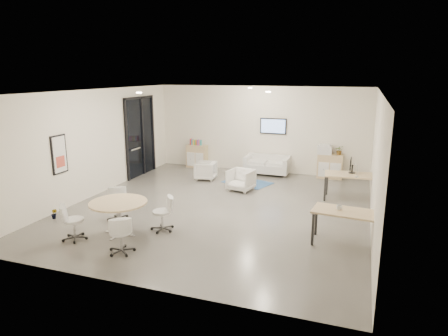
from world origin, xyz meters
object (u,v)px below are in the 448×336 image
Objects in this scene: loveseat at (267,166)px; sideboard_right at (330,166)px; round_table at (118,205)px; desk_rear at (351,177)px; armchair_left at (206,170)px; armchair_right at (241,179)px; desk_front at (347,215)px; sideboard_left at (197,156)px.

sideboard_right is at bearing 4.41° from loveseat.
round_table reaches higher than loveseat.
desk_rear is (0.80, -2.39, 0.28)m from sideboard_right.
desk_rear is at bearing 42.12° from round_table.
desk_rear is 1.20× the size of round_table.
loveseat is at bearing 121.17° from armchair_left.
armchair_right is 4.66m from round_table.
desk_rear is at bearing 74.70° from armchair_left.
armchair_left is 5.27m from round_table.
round_table is at bearing -121.16° from sideboard_right.
armchair_right is 3.36m from desk_rear.
loveseat is 6.30m from desk_front.
armchair_left is at bearing -57.92° from sideboard_left.
desk_rear is 6.67m from round_table.
desk_rear is (4.91, -0.78, 0.36)m from armchair_left.
sideboard_right is 2.54m from desk_rear.
sideboard_left reaches higher than desk_rear.
round_table is at bearing -81.90° from sideboard_left.
loveseat is 1.22× the size of round_table.
desk_rear is 1.04× the size of desk_front.
armchair_left is 1.81m from armchair_right.
armchair_left is at bearing -158.61° from sideboard_right.
desk_front is at bearing 13.55° from round_table.
armchair_right is at bearing 69.72° from round_table.
loveseat is at bearing -175.62° from sideboard_right.
loveseat is at bearing 138.70° from desk_rear.
desk_front is (0.82, -5.67, 0.25)m from sideboard_right.
sideboard_right is at bearing 104.23° from desk_front.
sideboard_left is 5.13m from sideboard_right.
sideboard_right is at bearing -0.05° from sideboard_left.
sideboard_left reaches higher than loveseat.
sideboard_right is 3.57m from armchair_right.
sideboard_left is at bearing 146.70° from armchair_right.
armchair_left is 0.92× the size of armchair_right.
armchair_right is (2.59, -2.51, -0.07)m from sideboard_left.
round_table reaches higher than desk_front.
round_table reaches higher than desk_rear.
armchair_right is at bearing -44.16° from sideboard_left.
desk_front is at bearing -60.86° from loveseat.
desk_rear reaches higher than armchair_left.
round_table is at bearing -6.68° from armchair_left.
sideboard_left reaches higher than sideboard_right.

